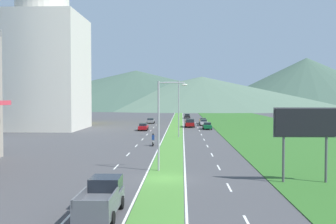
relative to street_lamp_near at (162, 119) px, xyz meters
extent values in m
plane|color=#424244|center=(0.40, -3.59, -4.90)|extent=(600.00, 600.00, 0.00)
cube|color=#477F33|center=(0.40, 56.41, -4.87)|extent=(3.20, 240.00, 0.06)
cube|color=#2D6023|center=(21.00, 56.41, -4.87)|extent=(24.00, 240.00, 0.06)
cube|color=silver|center=(-4.70, -15.03, -4.89)|extent=(0.16, 2.80, 0.01)
cube|color=silver|center=(-4.70, -6.46, -4.89)|extent=(0.16, 2.80, 0.01)
cube|color=silver|center=(-4.70, 2.10, -4.89)|extent=(0.16, 2.80, 0.01)
cube|color=silver|center=(-4.70, 10.67, -4.89)|extent=(0.16, 2.80, 0.01)
cube|color=silver|center=(-4.70, 19.23, -4.89)|extent=(0.16, 2.80, 0.01)
cube|color=silver|center=(-4.70, 27.80, -4.89)|extent=(0.16, 2.80, 0.01)
cube|color=silver|center=(-4.70, 36.37, -4.89)|extent=(0.16, 2.80, 0.01)
cube|color=silver|center=(-4.70, 44.93, -4.89)|extent=(0.16, 2.80, 0.01)
cube|color=silver|center=(-4.70, 53.50, -4.89)|extent=(0.16, 2.80, 0.01)
cube|color=silver|center=(-4.70, 62.06, -4.89)|extent=(0.16, 2.80, 0.01)
cube|color=silver|center=(-4.70, 70.63, -4.89)|extent=(0.16, 2.80, 0.01)
cube|color=silver|center=(5.50, -15.03, -4.89)|extent=(0.16, 2.80, 0.01)
cube|color=silver|center=(5.50, -6.46, -4.89)|extent=(0.16, 2.80, 0.01)
cube|color=silver|center=(5.50, 2.10, -4.89)|extent=(0.16, 2.80, 0.01)
cube|color=silver|center=(5.50, 10.67, -4.89)|extent=(0.16, 2.80, 0.01)
cube|color=silver|center=(5.50, 19.23, -4.89)|extent=(0.16, 2.80, 0.01)
cube|color=silver|center=(5.50, 27.80, -4.89)|extent=(0.16, 2.80, 0.01)
cube|color=silver|center=(5.50, 36.37, -4.89)|extent=(0.16, 2.80, 0.01)
cube|color=silver|center=(5.50, 44.93, -4.89)|extent=(0.16, 2.80, 0.01)
cube|color=silver|center=(5.50, 53.50, -4.89)|extent=(0.16, 2.80, 0.01)
cube|color=silver|center=(5.50, 62.06, -4.89)|extent=(0.16, 2.80, 0.01)
cube|color=silver|center=(5.50, 70.63, -4.89)|extent=(0.16, 2.80, 0.01)
cube|color=silver|center=(-1.35, 56.41, -4.89)|extent=(0.16, 240.00, 0.01)
cube|color=silver|center=(2.15, 56.41, -4.89)|extent=(0.16, 240.00, 0.01)
cube|color=beige|center=(-28.60, 48.29, 7.51)|extent=(17.25, 17.25, 24.83)
cylinder|color=beige|center=(-28.60, 48.29, 22.11)|extent=(11.45, 11.45, 4.36)
cube|color=yellow|center=(-30.85, 68.47, 8.34)|extent=(12.85, 12.85, 26.48)
cone|color=#3D5647|center=(-33.59, 263.99, 9.07)|extent=(229.64, 229.64, 27.94)
cone|color=#516B56|center=(15.41, 234.63, 5.87)|extent=(195.31, 195.31, 21.53)
cone|color=#3D5647|center=(98.76, 271.53, 14.11)|extent=(157.75, 157.75, 38.01)
cylinder|color=#99999E|center=(-0.32, -0.03, -0.67)|extent=(0.18, 0.18, 8.46)
cylinder|color=#99999E|center=(0.89, 0.09, 3.41)|extent=(2.43, 0.34, 0.10)
ellipsoid|color=silver|center=(2.10, 0.21, 3.21)|extent=(0.56, 0.28, 0.20)
cylinder|color=#99999E|center=(1.30, 31.07, -0.01)|extent=(0.18, 0.18, 9.77)
cylinder|color=#99999E|center=(0.05, 31.11, 4.73)|extent=(2.49, 0.18, 0.10)
ellipsoid|color=silver|center=(-1.19, 31.15, 4.53)|extent=(0.56, 0.28, 0.20)
cylinder|color=#4C4C51|center=(10.10, -4.63, -3.00)|extent=(0.20, 0.20, 3.81)
cylinder|color=#4C4C51|center=(13.51, -4.63, -3.00)|extent=(0.20, 0.20, 3.81)
cube|color=black|center=(11.80, -4.73, 0.01)|extent=(4.87, 0.16, 2.21)
cube|color=#4C4C51|center=(11.80, -4.61, 0.01)|extent=(5.07, 0.08, 2.41)
cube|color=#B2B2B7|center=(7.26, 61.25, -4.26)|extent=(1.80, 4.70, 0.64)
cube|color=black|center=(7.26, 61.44, -3.68)|extent=(1.55, 2.07, 0.53)
cylinder|color=black|center=(8.13, 59.79, -4.58)|extent=(0.22, 0.64, 0.64)
cylinder|color=black|center=(6.40, 59.79, -4.58)|extent=(0.22, 0.64, 0.64)
cylinder|color=black|center=(8.13, 62.70, -4.58)|extent=(0.22, 0.64, 0.64)
cylinder|color=black|center=(6.40, 62.70, -4.58)|extent=(0.22, 0.64, 0.64)
cube|color=maroon|center=(-6.32, 45.59, -4.25)|extent=(1.75, 4.73, 0.66)
cube|color=black|center=(-6.32, 45.40, -3.65)|extent=(1.51, 2.08, 0.54)
cylinder|color=black|center=(-7.16, 47.05, -4.58)|extent=(0.22, 0.64, 0.64)
cylinder|color=black|center=(-5.48, 47.05, -4.58)|extent=(0.22, 0.64, 0.64)
cylinder|color=black|center=(-7.16, 44.12, -4.58)|extent=(0.22, 0.64, 0.64)
cylinder|color=black|center=(-5.48, 44.12, -4.58)|extent=(0.22, 0.64, 0.64)
cube|color=slate|center=(-6.59, 68.14, -4.26)|extent=(1.86, 4.15, 0.64)
cube|color=black|center=(-6.59, 67.97, -3.72)|extent=(1.60, 1.83, 0.44)
cylinder|color=black|center=(-7.48, 69.43, -4.58)|extent=(0.22, 0.64, 0.64)
cylinder|color=black|center=(-5.69, 69.43, -4.58)|extent=(0.22, 0.64, 0.64)
cylinder|color=black|center=(-7.48, 66.85, -4.58)|extent=(0.22, 0.64, 0.64)
cylinder|color=black|center=(-5.69, 66.85, -4.58)|extent=(0.22, 0.64, 0.64)
cube|color=#0C5128|center=(7.39, 48.97, -4.24)|extent=(1.76, 4.53, 0.67)
cube|color=black|center=(7.39, 49.15, -3.64)|extent=(1.51, 1.99, 0.54)
cylinder|color=black|center=(8.24, 47.57, -4.58)|extent=(0.22, 0.64, 0.64)
cylinder|color=black|center=(6.55, 47.57, -4.58)|extent=(0.22, 0.64, 0.64)
cylinder|color=black|center=(8.24, 50.38, -4.58)|extent=(0.22, 0.64, 0.64)
cylinder|color=black|center=(6.55, 50.38, -4.58)|extent=(0.22, 0.64, 0.64)
cube|color=black|center=(3.60, 94.89, -4.25)|extent=(1.83, 4.13, 0.66)
cube|color=black|center=(3.60, 95.05, -3.66)|extent=(1.57, 1.82, 0.51)
cylinder|color=black|center=(4.47, 93.61, -4.58)|extent=(0.22, 0.64, 0.64)
cylinder|color=black|center=(2.72, 93.61, -4.58)|extent=(0.22, 0.64, 0.64)
cylinder|color=black|center=(4.47, 96.17, -4.58)|extent=(0.22, 0.64, 0.64)
cylinder|color=black|center=(2.72, 96.17, -4.58)|extent=(0.22, 0.64, 0.64)
cube|color=#C6842D|center=(7.45, 67.67, -4.22)|extent=(1.76, 4.78, 0.72)
cube|color=black|center=(7.45, 67.86, -3.63)|extent=(1.52, 2.10, 0.44)
cylinder|color=black|center=(8.29, 66.18, -4.58)|extent=(0.22, 0.64, 0.64)
cylinder|color=black|center=(6.60, 66.18, -4.58)|extent=(0.22, 0.64, 0.64)
cylinder|color=black|center=(8.29, 69.15, -4.58)|extent=(0.22, 0.64, 0.64)
cylinder|color=black|center=(6.60, 69.15, -4.58)|extent=(0.22, 0.64, 0.64)
cube|color=maroon|center=(3.69, 55.10, -4.10)|extent=(2.00, 5.40, 0.80)
cube|color=black|center=(3.69, 53.50, -3.30)|extent=(1.84, 2.00, 0.80)
cube|color=maroon|center=(4.63, 56.20, -3.48)|extent=(0.10, 3.20, 0.44)
cube|color=maroon|center=(2.75, 56.20, -3.48)|extent=(0.10, 3.20, 0.44)
cube|color=maroon|center=(3.69, 57.75, -3.48)|extent=(1.84, 0.10, 0.44)
cylinder|color=black|center=(4.65, 53.48, -4.50)|extent=(0.26, 0.80, 0.80)
cylinder|color=black|center=(2.73, 53.48, -4.50)|extent=(0.26, 0.80, 0.80)
cylinder|color=black|center=(4.65, 56.72, -4.50)|extent=(0.26, 0.80, 0.80)
cylinder|color=black|center=(2.73, 56.72, -4.50)|extent=(0.26, 0.80, 0.80)
cube|color=#515459|center=(-2.85, -14.12, -4.10)|extent=(2.00, 5.40, 0.80)
cube|color=black|center=(-2.85, -12.52, -3.30)|extent=(1.84, 2.00, 0.80)
cube|color=#515459|center=(-3.79, -15.22, -3.48)|extent=(0.10, 3.20, 0.44)
cube|color=#515459|center=(-1.91, -15.22, -3.48)|extent=(0.10, 3.20, 0.44)
cube|color=#515459|center=(-2.85, -16.77, -3.48)|extent=(1.84, 0.10, 0.44)
cylinder|color=black|center=(-3.81, -12.50, -4.50)|extent=(0.26, 0.80, 0.80)
cylinder|color=black|center=(-1.89, -12.50, -4.50)|extent=(0.26, 0.80, 0.80)
cylinder|color=black|center=(-3.81, -15.74, -4.50)|extent=(0.26, 0.80, 0.80)
cylinder|color=black|center=(-1.89, -15.74, -4.50)|extent=(0.26, 0.80, 0.80)
cylinder|color=black|center=(-2.27, 20.00, -4.60)|extent=(0.10, 0.60, 0.60)
cylinder|color=black|center=(-2.27, 18.60, -4.60)|extent=(0.12, 0.60, 0.60)
cube|color=slate|center=(-2.27, 19.30, -4.42)|extent=(0.20, 1.12, 0.25)
ellipsoid|color=slate|center=(-2.27, 19.50, -4.07)|extent=(0.24, 0.44, 0.24)
cube|color=navy|center=(-2.27, 19.20, -3.70)|extent=(0.36, 0.28, 0.70)
sphere|color=black|center=(-2.27, 19.25, -3.23)|extent=(0.26, 0.26, 0.26)
camera|label=1|loc=(1.88, -36.36, 2.00)|focal=41.70mm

